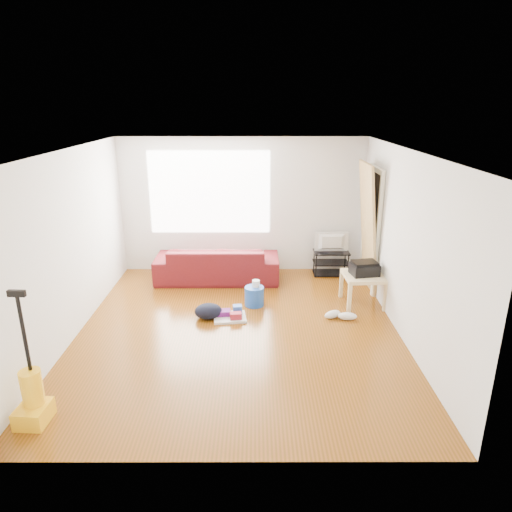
{
  "coord_description": "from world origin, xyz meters",
  "views": [
    {
      "loc": [
        0.24,
        -5.79,
        3.09
      ],
      "look_at": [
        0.25,
        0.6,
        0.91
      ],
      "focal_mm": 32.0,
      "sensor_mm": 36.0,
      "label": 1
    }
  ],
  "objects_px": {
    "bucket": "(254,305)",
    "cleaning_tray": "(231,315)",
    "backpack": "(208,318)",
    "sofa": "(218,279)",
    "side_table": "(364,279)",
    "vacuum": "(33,398)",
    "tv_stand": "(331,263)"
  },
  "relations": [
    {
      "from": "tv_stand",
      "to": "bucket",
      "type": "distance_m",
      "value": 1.99
    },
    {
      "from": "side_table",
      "to": "bucket",
      "type": "distance_m",
      "value": 1.78
    },
    {
      "from": "bucket",
      "to": "cleaning_tray",
      "type": "height_order",
      "value": "cleaning_tray"
    },
    {
      "from": "vacuum",
      "to": "side_table",
      "type": "bearing_deg",
      "value": 38.59
    },
    {
      "from": "sofa",
      "to": "backpack",
      "type": "relative_size",
      "value": 5.39
    },
    {
      "from": "cleaning_tray",
      "to": "tv_stand",
      "type": "bearing_deg",
      "value": 45.89
    },
    {
      "from": "side_table",
      "to": "tv_stand",
      "type": "bearing_deg",
      "value": 102.8
    },
    {
      "from": "bucket",
      "to": "backpack",
      "type": "xyz_separation_m",
      "value": [
        -0.69,
        -0.46,
        0.0
      ]
    },
    {
      "from": "tv_stand",
      "to": "sofa",
      "type": "bearing_deg",
      "value": -172.8
    },
    {
      "from": "sofa",
      "to": "bucket",
      "type": "distance_m",
      "value": 1.29
    },
    {
      "from": "side_table",
      "to": "vacuum",
      "type": "xyz_separation_m",
      "value": [
        -3.95,
        -2.82,
        -0.16
      ]
    },
    {
      "from": "bucket",
      "to": "side_table",
      "type": "bearing_deg",
      "value": 1.63
    },
    {
      "from": "tv_stand",
      "to": "vacuum",
      "type": "bearing_deg",
      "value": -131.51
    },
    {
      "from": "sofa",
      "to": "bucket",
      "type": "xyz_separation_m",
      "value": [
        0.67,
        -1.1,
        0.0
      ]
    },
    {
      "from": "tv_stand",
      "to": "vacuum",
      "type": "xyz_separation_m",
      "value": [
        -3.65,
        -4.14,
        0.03
      ]
    },
    {
      "from": "sofa",
      "to": "side_table",
      "type": "height_order",
      "value": "side_table"
    },
    {
      "from": "backpack",
      "to": "sofa",
      "type": "bearing_deg",
      "value": 80.45
    },
    {
      "from": "bucket",
      "to": "vacuum",
      "type": "bearing_deg",
      "value": -128.7
    },
    {
      "from": "side_table",
      "to": "vacuum",
      "type": "height_order",
      "value": "vacuum"
    },
    {
      "from": "sofa",
      "to": "bucket",
      "type": "bearing_deg",
      "value": 121.36
    },
    {
      "from": "sofa",
      "to": "backpack",
      "type": "xyz_separation_m",
      "value": [
        -0.02,
        -1.56,
        0.0
      ]
    },
    {
      "from": "sofa",
      "to": "tv_stand",
      "type": "relative_size",
      "value": 3.38
    },
    {
      "from": "sofa",
      "to": "cleaning_tray",
      "type": "bearing_deg",
      "value": 101.4
    },
    {
      "from": "tv_stand",
      "to": "vacuum",
      "type": "height_order",
      "value": "vacuum"
    },
    {
      "from": "bucket",
      "to": "cleaning_tray",
      "type": "bearing_deg",
      "value": -127.08
    },
    {
      "from": "vacuum",
      "to": "cleaning_tray",
      "type": "bearing_deg",
      "value": 54.01
    },
    {
      "from": "cleaning_tray",
      "to": "backpack",
      "type": "bearing_deg",
      "value": 178.23
    },
    {
      "from": "tv_stand",
      "to": "cleaning_tray",
      "type": "xyz_separation_m",
      "value": [
        -1.78,
        -1.84,
        -0.18
      ]
    },
    {
      "from": "tv_stand",
      "to": "vacuum",
      "type": "relative_size",
      "value": 0.46
    },
    {
      "from": "side_table",
      "to": "backpack",
      "type": "distance_m",
      "value": 2.51
    },
    {
      "from": "tv_stand",
      "to": "side_table",
      "type": "bearing_deg",
      "value": -77.34
    },
    {
      "from": "side_table",
      "to": "vacuum",
      "type": "bearing_deg",
      "value": -144.44
    }
  ]
}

